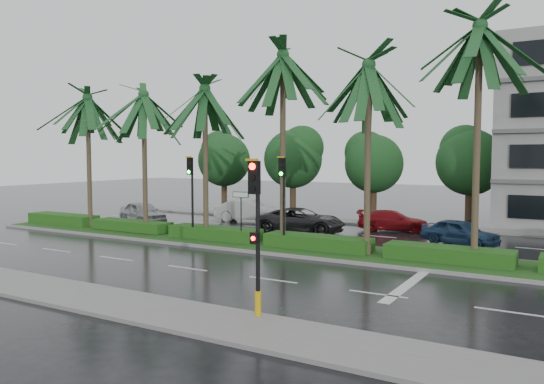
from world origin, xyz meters
The scene contains 17 objects.
ground centered at (0.00, 0.00, 0.00)m, with size 120.00×120.00×0.00m, color black.
near_sidewalk centered at (0.00, -10.20, 0.06)m, with size 40.00×2.40×0.12m, color slate.
far_sidewalk centered at (0.00, 12.00, 0.06)m, with size 40.00×2.00×0.12m, color slate.
median centered at (0.00, 1.00, 0.08)m, with size 36.00×4.00×0.15m.
hedge centered at (0.00, 1.00, 0.45)m, with size 35.20×1.40×0.60m.
lane_markings centered at (3.04, -0.43, 0.01)m, with size 34.00×13.06×0.01m.
palm_row centered at (-1.24, 1.02, 7.97)m, with size 26.30×4.20×10.36m.
signal_near centered at (6.00, -9.39, 2.50)m, with size 0.34×0.45×4.36m.
signal_median_left centered at (-4.00, 0.30, 3.00)m, with size 0.34×0.42×4.36m.
signal_median_right centered at (1.50, 0.30, 3.00)m, with size 0.34×0.42×4.36m.
street_sign centered at (-1.00, 0.48, 2.12)m, with size 0.95×0.09×2.60m.
bg_trees centered at (-0.08, 17.59, 4.37)m, with size 32.73×4.86×7.02m.
car_silver centered at (-11.55, 4.55, 0.74)m, with size 4.34×1.74×1.48m, color #9A9EA1.
car_white centered at (-6.05, 9.12, 0.75)m, with size 4.57×1.59×1.51m, color #B3B3B3.
car_darkgrey centered at (-0.50, 6.18, 0.72)m, with size 5.20×2.40×1.45m, color black.
car_red centered at (4.00, 9.55, 0.62)m, with size 4.24×1.72×1.23m, color maroon.
car_blue centered at (8.50, 6.22, 0.66)m, with size 3.90×1.57×1.33m, color navy.
Camera 1 is at (13.55, -21.60, 4.58)m, focal length 35.00 mm.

